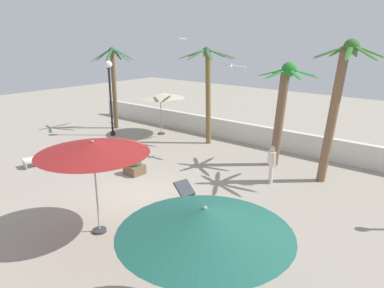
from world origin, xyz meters
The scene contains 16 objects.
ground_plane centered at (0.00, 0.00, 0.00)m, with size 56.00×56.00×0.00m, color #9E9384.
boundary_wall centered at (0.00, 8.76, 0.54)m, with size 25.20×0.30×1.07m, color silver.
patio_umbrella_0 centered at (-5.70, 7.08, 2.31)m, with size 2.83×2.83×2.54m.
patio_umbrella_1 centered at (0.73, -2.16, 2.63)m, with size 3.19×3.19×2.87m.
patio_umbrella_2 centered at (5.62, -3.36, 2.57)m, with size 3.14×3.14×2.86m.
palm_tree_0 centered at (-2.49, 7.36, 3.38)m, with size 3.13×3.13×5.11m.
palm_tree_1 centered at (2.19, 6.55, 2.88)m, with size 2.49×2.51×4.61m.
palm_tree_2 centered at (4.65, 6.02, 3.46)m, with size 2.72×2.71×5.56m.
palm_tree_3 centered at (-8.90, 6.31, 3.17)m, with size 2.72×2.54×4.99m.
lamp_post_1 centered at (-7.72, 5.07, 2.85)m, with size 0.42×0.42×4.30m.
lounge_chair_0 centered at (-6.09, -0.07, 0.39)m, with size 0.93×1.96×0.84m.
lounge_chair_1 centered at (2.14, 0.66, 0.40)m, with size 1.95×1.01×0.83m.
guest_0 centered at (2.88, 4.50, 0.93)m, with size 0.42×0.44×1.55m.
seagull_0 centered at (-6.37, 9.88, 5.42)m, with size 0.95×0.48×0.14m.
seagull_1 centered at (-0.16, 6.07, 4.32)m, with size 1.37×0.38×0.21m.
planter centered at (-2.03, 1.70, 0.38)m, with size 0.70×0.70×0.85m.
Camera 1 is at (9.04, -7.83, 5.66)m, focal length 33.96 mm.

